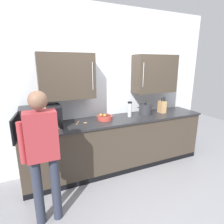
% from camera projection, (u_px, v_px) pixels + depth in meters
% --- Properties ---
extents(ground_plane, '(9.14, 9.14, 0.00)m').
position_uv_depth(ground_plane, '(136.00, 186.00, 2.92)').
color(ground_plane, gray).
extents(back_wall_tiled, '(4.12, 0.44, 2.86)m').
position_uv_depth(back_wall_tiled, '(112.00, 85.00, 3.39)').
color(back_wall_tiled, silver).
rests_on(back_wall_tiled, ground_plane).
extents(counter_unit, '(3.31, 0.64, 0.94)m').
position_uv_depth(counter_unit, '(118.00, 143.00, 3.38)').
color(counter_unit, '#3D3328').
rests_on(counter_unit, ground_plane).
extents(microwave_oven, '(0.65, 0.76, 0.33)m').
position_uv_depth(microwave_oven, '(39.00, 118.00, 2.73)').
color(microwave_oven, black).
rests_on(microwave_oven, counter_unit).
extents(knife_block, '(0.11, 0.15, 0.31)m').
position_uv_depth(knife_block, '(162.00, 107.00, 3.63)').
color(knife_block, tan).
rests_on(knife_block, counter_unit).
extents(thermos_flask, '(0.08, 0.08, 0.28)m').
position_uv_depth(thermos_flask, '(130.00, 109.00, 3.35)').
color(thermos_flask, '#B7BABF').
rests_on(thermos_flask, counter_unit).
extents(fruit_bowl, '(0.27, 0.27, 0.10)m').
position_uv_depth(fruit_bowl, '(105.00, 117.00, 3.20)').
color(fruit_bowl, '#AD3D33').
rests_on(fruit_bowl, counter_unit).
extents(wooden_spoon, '(0.20, 0.18, 0.02)m').
position_uv_depth(wooden_spoon, '(82.00, 123.00, 2.99)').
color(wooden_spoon, tan).
rests_on(wooden_spoon, counter_unit).
extents(stock_pot, '(0.34, 0.24, 0.22)m').
position_uv_depth(stock_pot, '(145.00, 109.00, 3.51)').
color(stock_pot, '#2D2D33').
rests_on(stock_pot, counter_unit).
extents(person_figure, '(0.44, 0.61, 1.62)m').
position_uv_depth(person_figure, '(43.00, 148.00, 2.05)').
color(person_figure, '#282D3D').
rests_on(person_figure, ground_plane).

